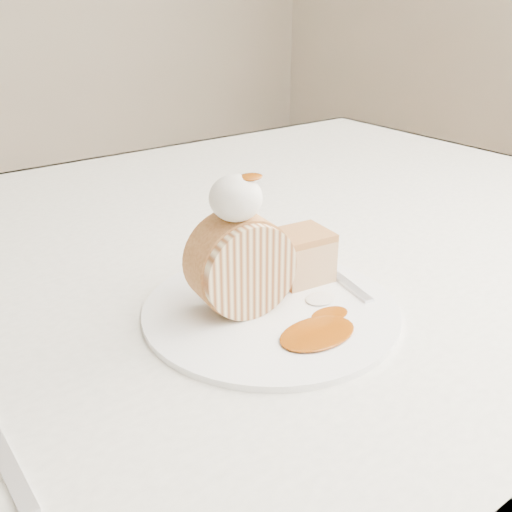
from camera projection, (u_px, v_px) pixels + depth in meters
table at (188, 312)px, 0.72m from camera, size 1.40×0.90×0.75m
plate at (271, 310)px, 0.54m from camera, size 0.27×0.27×0.01m
roulade_slice at (241, 265)px, 0.52m from camera, size 0.09×0.06×0.09m
cake_chunk at (302, 258)px, 0.58m from camera, size 0.06×0.06×0.04m
whipped_cream at (236, 198)px, 0.49m from camera, size 0.05×0.05×0.04m
caramel_drizzle at (250, 171)px, 0.48m from camera, size 0.02×0.02×0.01m
caramel_pool at (317, 333)px, 0.49m from camera, size 0.08×0.06×0.00m
fork at (341, 279)px, 0.58m from camera, size 0.05×0.14×0.00m
spoon at (2, 454)px, 0.37m from camera, size 0.02×0.15×0.00m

